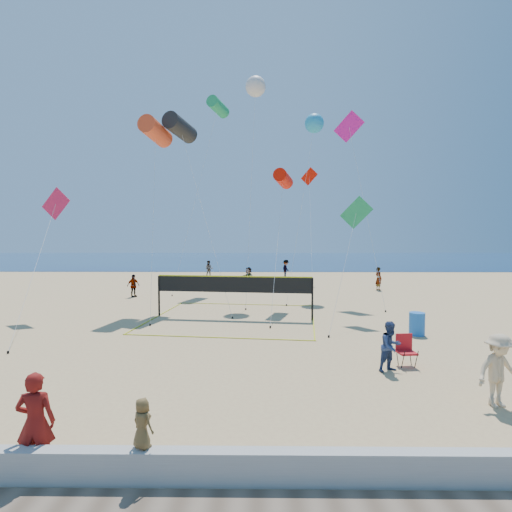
{
  "coord_description": "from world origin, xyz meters",
  "views": [
    {
      "loc": [
        0.99,
        -9.76,
        4.35
      ],
      "look_at": [
        0.86,
        2.0,
        3.73
      ],
      "focal_mm": 28.0,
      "sensor_mm": 36.0,
      "label": 1
    }
  ],
  "objects_px": {
    "woman": "(36,422)",
    "camp_chair": "(405,348)",
    "volleyball_net": "(234,289)",
    "trash_barrel": "(417,324)"
  },
  "relations": [
    {
      "from": "woman",
      "to": "camp_chair",
      "type": "bearing_deg",
      "value": -155.3
    },
    {
      "from": "woman",
      "to": "volleyball_net",
      "type": "relative_size",
      "value": 0.2
    },
    {
      "from": "woman",
      "to": "trash_barrel",
      "type": "height_order",
      "value": "woman"
    },
    {
      "from": "woman",
      "to": "trash_barrel",
      "type": "bearing_deg",
      "value": -146.62
    },
    {
      "from": "volleyball_net",
      "to": "trash_barrel",
      "type": "bearing_deg",
      "value": -16.46
    },
    {
      "from": "camp_chair",
      "to": "trash_barrel",
      "type": "distance_m",
      "value": 4.53
    },
    {
      "from": "trash_barrel",
      "to": "camp_chair",
      "type": "bearing_deg",
      "value": -115.86
    },
    {
      "from": "woman",
      "to": "trash_barrel",
      "type": "relative_size",
      "value": 1.89
    },
    {
      "from": "woman",
      "to": "camp_chair",
      "type": "relative_size",
      "value": 1.61
    },
    {
      "from": "volleyball_net",
      "to": "woman",
      "type": "bearing_deg",
      "value": -94.7
    }
  ]
}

